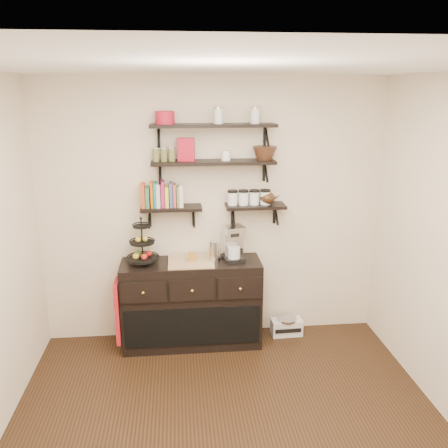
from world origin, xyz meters
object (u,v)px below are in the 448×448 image
at_px(sideboard, 192,303).
at_px(fruit_stand, 143,248).
at_px(radio, 287,326).
at_px(coffee_maker, 233,244).

xyz_separation_m(sideboard, fruit_stand, (-0.47, 0.00, 0.61)).
relative_size(sideboard, radio, 4.20).
bearing_deg(radio, fruit_stand, -179.76).
bearing_deg(sideboard, coffee_maker, 3.27).
bearing_deg(sideboard, fruit_stand, 179.63).
height_order(coffee_maker, radio, coffee_maker).
distance_m(coffee_maker, radio, 1.14).
distance_m(fruit_stand, radio, 1.78).
xyz_separation_m(fruit_stand, coffee_maker, (0.90, 0.02, 0.01)).
xyz_separation_m(sideboard, coffee_maker, (0.43, 0.02, 0.62)).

